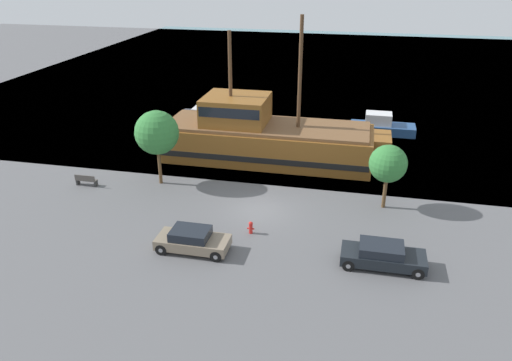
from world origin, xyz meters
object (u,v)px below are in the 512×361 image
Objects in this scene: parked_car_curb_front at (192,240)px; pirate_ship at (264,137)px; moored_boat_dockside at (381,126)px; parked_car_curb_mid at (383,255)px; moored_boat_outer at (211,118)px; bench_promenade_east at (86,180)px; fire_hydrant at (251,227)px.

pirate_ship is at bearing 85.63° from parked_car_curb_front.
moored_boat_dockside is 22.19m from parked_car_curb_mid.
parked_car_curb_mid is (15.98, -21.24, -0.00)m from moored_boat_outer.
moored_boat_dockside is at bearing 38.42° from bench_promenade_east.
moored_boat_outer is (-6.78, 7.58, -1.17)m from pirate_ship.
bench_promenade_east is at bearing -106.43° from moored_boat_outer.
pirate_ship is at bearing -48.20° from moored_boat_outer.
moored_boat_dockside is 21.74m from fire_hydrant.
bench_promenade_east is at bearing -141.58° from moored_boat_dockside.
moored_boat_outer is at bearing 131.80° from pirate_ship.
moored_boat_outer is 21.15m from fire_hydrant.
moored_boat_dockside is 3.80× the size of bench_promenade_east.
moored_boat_dockside is at bearing 89.70° from parked_car_curb_mid.
moored_boat_dockside is 1.45× the size of parked_car_curb_front.
parked_car_curb_mid is 7.78m from fire_hydrant.
fire_hydrant is at bearing -17.00° from bench_promenade_east.
bench_promenade_east is at bearing 147.57° from parked_car_curb_front.
moored_boat_outer reaches higher than bench_promenade_east.
parked_car_curb_mid is (10.30, 0.68, 0.00)m from parked_car_curb_front.
parked_car_curb_front is at bearing -176.21° from parked_car_curb_mid.
parked_car_curb_mid is at bearing -90.30° from moored_boat_dockside.
parked_car_curb_front is 0.92× the size of parked_car_curb_mid.
fire_hydrant is 13.57m from bench_promenade_east.
moored_boat_dockside is at bearing 3.37° from moored_boat_outer.
bench_promenade_east is (-20.64, -16.37, -0.26)m from moored_boat_dockside.
parked_car_curb_front is 3.74m from fire_hydrant.
fire_hydrant is at bearing -66.52° from moored_boat_outer.
parked_car_curb_mid is at bearing 3.79° from parked_car_curb_front.
moored_boat_dockside is 7.64× the size of fire_hydrant.
moored_boat_dockside is at bearing 65.52° from parked_car_curb_front.
bench_promenade_east is (-11.33, -7.85, -1.41)m from pirate_ship.
moored_boat_outer is 4.08× the size of bench_promenade_east.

